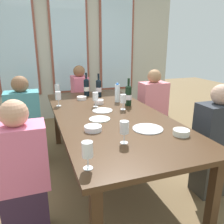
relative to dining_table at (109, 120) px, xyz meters
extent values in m
plane|color=brown|center=(0.00, 0.00, -0.68)|extent=(12.00, 12.00, 0.00)
cube|color=#B5B4A2|center=(0.00, 2.37, 0.77)|extent=(4.29, 0.06, 2.90)
cube|color=brown|center=(-0.95, 2.32, 0.77)|extent=(0.72, 0.03, 1.88)
cube|color=silver|center=(-0.95, 2.31, 0.77)|extent=(0.64, 0.01, 1.80)
cube|color=brown|center=(0.00, 2.32, 0.77)|extent=(0.72, 0.03, 1.88)
cube|color=silver|center=(0.00, 2.31, 0.77)|extent=(0.64, 0.01, 1.80)
cube|color=brown|center=(0.95, 2.32, 0.77)|extent=(0.72, 0.03, 1.88)
cube|color=silver|center=(0.95, 2.31, 0.77)|extent=(0.64, 0.01, 1.80)
cube|color=#402918|center=(0.00, 0.00, 0.04)|extent=(1.09, 2.35, 0.04)
cube|color=#402918|center=(0.45, -1.08, -0.33)|extent=(0.07, 0.07, 0.70)
cube|color=#402918|center=(-0.45, 1.08, -0.33)|extent=(0.07, 0.07, 0.70)
cube|color=#402918|center=(0.45, 1.08, -0.33)|extent=(0.07, 0.07, 0.70)
cylinder|color=white|center=(0.18, -0.53, 0.07)|extent=(0.26, 0.26, 0.01)
cylinder|color=white|center=(-0.14, -0.14, 0.07)|extent=(0.21, 0.21, 0.01)
cylinder|color=white|center=(-0.03, 0.13, 0.07)|extent=(0.22, 0.22, 0.01)
cylinder|color=black|center=(0.33, 0.26, 0.18)|extent=(0.07, 0.07, 0.23)
cone|color=black|center=(0.33, 0.26, 0.30)|extent=(0.07, 0.07, 0.02)
cylinder|color=black|center=(0.33, 0.26, 0.35)|extent=(0.03, 0.03, 0.08)
cylinder|color=silver|center=(0.33, 0.26, 0.17)|extent=(0.08, 0.08, 0.06)
cylinder|color=black|center=(0.12, 0.82, 0.17)|extent=(0.08, 0.07, 0.22)
cone|color=black|center=(0.12, 0.82, 0.30)|extent=(0.08, 0.07, 0.02)
cylinder|color=black|center=(0.12, 0.82, 0.35)|extent=(0.03, 0.03, 0.08)
cylinder|color=silver|center=(0.12, 0.82, 0.16)|extent=(0.08, 0.08, 0.06)
cylinder|color=black|center=(-0.03, 0.91, 0.18)|extent=(0.08, 0.07, 0.23)
cone|color=black|center=(-0.03, 0.91, 0.30)|extent=(0.08, 0.07, 0.02)
cylinder|color=black|center=(-0.03, 0.91, 0.35)|extent=(0.03, 0.03, 0.08)
cylinder|color=silver|center=(-0.03, 0.91, 0.17)|extent=(0.08, 0.08, 0.06)
cylinder|color=white|center=(-0.14, 0.72, 0.09)|extent=(0.13, 0.13, 0.04)
cylinder|color=white|center=(0.37, -0.73, 0.09)|extent=(0.13, 0.13, 0.05)
cylinder|color=white|center=(-0.28, -0.40, 0.09)|extent=(0.15, 0.15, 0.04)
cylinder|color=white|center=(0.01, 0.44, 0.09)|extent=(0.12, 0.12, 0.05)
cylinder|color=white|center=(0.27, 0.46, 0.17)|extent=(0.06, 0.06, 0.22)
cylinder|color=blue|center=(0.27, 0.46, 0.29)|extent=(0.04, 0.04, 0.02)
cylinder|color=white|center=(-0.12, -0.72, 0.07)|extent=(0.06, 0.06, 0.00)
cylinder|color=white|center=(-0.12, -0.72, 0.11)|extent=(0.01, 0.01, 0.07)
cylinder|color=white|center=(-0.12, -0.72, 0.19)|extent=(0.07, 0.07, 0.09)
cylinder|color=beige|center=(-0.12, -0.72, 0.16)|extent=(0.06, 0.06, 0.04)
cylinder|color=white|center=(-0.47, -0.98, 0.07)|extent=(0.06, 0.06, 0.00)
cylinder|color=white|center=(-0.47, -0.98, 0.11)|extent=(0.01, 0.01, 0.07)
cylinder|color=white|center=(-0.47, -0.98, 0.19)|extent=(0.07, 0.07, 0.09)
cylinder|color=white|center=(-0.06, 0.32, 0.07)|extent=(0.06, 0.06, 0.00)
cylinder|color=white|center=(-0.06, 0.32, 0.11)|extent=(0.01, 0.01, 0.07)
cylinder|color=white|center=(-0.06, 0.32, 0.19)|extent=(0.07, 0.07, 0.09)
cylinder|color=white|center=(-0.42, 1.01, 0.07)|extent=(0.06, 0.06, 0.00)
cylinder|color=white|center=(-0.42, 1.01, 0.11)|extent=(0.01, 0.01, 0.07)
cylinder|color=white|center=(-0.42, 1.01, 0.19)|extent=(0.07, 0.07, 0.09)
cylinder|color=white|center=(-0.46, 0.51, 0.07)|extent=(0.06, 0.06, 0.00)
cylinder|color=white|center=(-0.46, 0.51, 0.11)|extent=(0.01, 0.01, 0.07)
cylinder|color=white|center=(-0.46, 0.51, 0.19)|extent=(0.07, 0.07, 0.09)
cylinder|color=white|center=(0.20, 0.11, 0.07)|extent=(0.06, 0.06, 0.00)
cylinder|color=white|center=(0.20, 0.11, 0.11)|extent=(0.01, 0.01, 0.07)
cylinder|color=white|center=(0.20, 0.11, 0.19)|extent=(0.07, 0.07, 0.09)
cylinder|color=maroon|center=(0.20, 0.11, 0.15)|extent=(0.06, 0.06, 0.02)
cube|color=#382338|center=(-0.87, -0.60, -0.45)|extent=(0.32, 0.24, 0.45)
cube|color=pink|center=(-0.87, -0.60, 0.01)|extent=(0.38, 0.24, 0.48)
sphere|color=tan|center=(-0.87, -0.60, 0.34)|extent=(0.19, 0.19, 0.19)
cube|color=#36342D|center=(0.87, -0.61, -0.45)|extent=(0.32, 0.24, 0.45)
cube|color=#282C33|center=(0.87, -0.61, 0.01)|extent=(0.38, 0.24, 0.48)
sphere|color=tan|center=(0.87, -0.61, 0.34)|extent=(0.19, 0.19, 0.19)
cube|color=#29373A|center=(-0.87, 0.57, -0.45)|extent=(0.32, 0.24, 0.45)
cube|color=teal|center=(-0.87, 0.57, 0.01)|extent=(0.38, 0.24, 0.48)
sphere|color=brown|center=(-0.87, 0.57, 0.34)|extent=(0.19, 0.19, 0.19)
cube|color=#332731|center=(0.87, 0.61, -0.45)|extent=(0.32, 0.24, 0.45)
cube|color=pink|center=(0.87, 0.61, 0.01)|extent=(0.38, 0.24, 0.48)
sphere|color=#A2744F|center=(0.87, 0.61, 0.34)|extent=(0.19, 0.19, 0.19)
cube|color=#262C3A|center=(0.00, 1.53, -0.45)|extent=(0.24, 0.32, 0.45)
cube|color=#E96D86|center=(0.00, 1.53, 0.01)|extent=(0.24, 0.38, 0.48)
sphere|color=brown|center=(0.00, 1.53, 0.34)|extent=(0.19, 0.19, 0.19)
camera|label=1|loc=(-0.73, -2.17, 0.79)|focal=36.44mm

